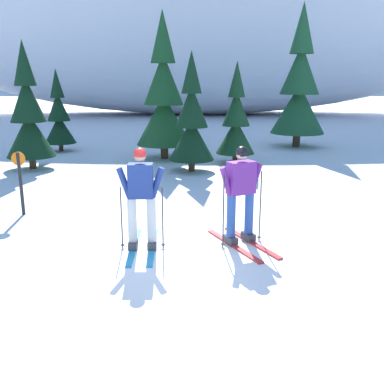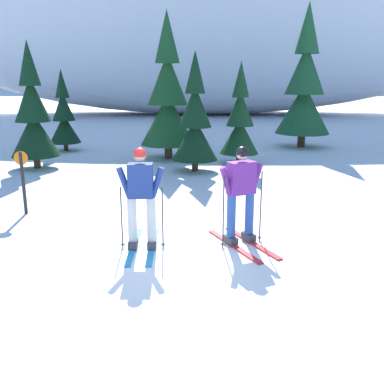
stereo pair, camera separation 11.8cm
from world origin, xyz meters
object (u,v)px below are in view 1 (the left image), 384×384
Objects in this scene: pine_tree_center_left at (164,99)px; pine_tree_center_right at (192,122)px; pine_tree_right at (236,121)px; skier_purple_jacket at (241,193)px; pine_tree_far_right at (299,88)px; trail_marker_post at (20,179)px; skier_navy_jacket at (141,198)px; pine_tree_far_left at (59,117)px; pine_tree_left at (28,117)px.

pine_tree_center_right is at bearing -66.54° from pine_tree_center_left.
pine_tree_center_right is at bearing -138.58° from pine_tree_right.
pine_tree_center_left is 1.40× the size of pine_tree_center_right.
pine_tree_far_right is (3.53, 10.82, 1.45)m from skier_purple_jacket.
pine_tree_center_left is 2.64m from pine_tree_right.
skier_purple_jacket is 0.34× the size of pine_tree_center_left.
skier_purple_jacket is 4.64m from trail_marker_post.
pine_tree_far_left reaches higher than skier_navy_jacket.
skier_purple_jacket is 0.30× the size of pine_tree_far_right.
pine_tree_left reaches higher than skier_navy_jacket.
pine_tree_center_left is 1.50× the size of pine_tree_right.
pine_tree_left is 0.69× the size of pine_tree_far_right.
skier_purple_jacket is 6.10m from pine_tree_center_right.
pine_tree_far_left is 0.80× the size of pine_tree_left.
pine_tree_center_right is (0.86, 6.30, 0.59)m from skier_navy_jacket.
pine_tree_far_left is at bearing 90.92° from pine_tree_left.
pine_tree_center_right is (4.97, -0.41, -0.13)m from pine_tree_left.
pine_tree_far_right is 4.22× the size of trail_marker_post.
pine_tree_far_left is 4.45m from pine_tree_center_left.
pine_tree_left is at bearing 175.30° from pine_tree_center_right.
trail_marker_post is (1.48, -8.12, -0.54)m from pine_tree_far_left.
pine_tree_right is at bearing 41.42° from pine_tree_center_right.
pine_tree_far_left is 0.87× the size of pine_tree_center_right.
skier_purple_jacket is 11.48m from pine_tree_far_right.
pine_tree_center_left is 7.14m from trail_marker_post.
skier_navy_jacket is 6.39m from pine_tree_center_right.
pine_tree_far_right is at bearing 49.36° from trail_marker_post.
pine_tree_far_left is (-5.81, 9.78, 0.40)m from skier_purple_jacket.
pine_tree_center_right is 1.08× the size of pine_tree_right.
trail_marker_post is (-3.54, -4.36, -0.72)m from pine_tree_center_right.
trail_marker_post is (-2.60, -6.52, -1.31)m from pine_tree_center_left.
pine_tree_right is at bearing -20.23° from pine_tree_center_left.
pine_tree_far_right is (2.87, 3.52, 0.96)m from pine_tree_right.
skier_navy_jacket is 1.01× the size of skier_purple_jacket.
pine_tree_left reaches higher than trail_marker_post.
skier_purple_jacket is at bearing -78.05° from pine_tree_center_left.
skier_purple_jacket is 8.66m from pine_tree_left.
pine_tree_left is 10.31m from pine_tree_far_right.
pine_tree_center_right is 1.94m from pine_tree_right.
pine_tree_left is at bearing 106.69° from trail_marker_post.
pine_tree_center_right is (0.94, -2.17, -0.58)m from pine_tree_center_left.
pine_tree_far_right is (5.27, 2.64, 0.27)m from pine_tree_center_left.
pine_tree_center_left is at bearing -21.39° from pine_tree_far_left.
skier_navy_jacket is 0.35× the size of pine_tree_center_left.
skier_purple_jacket is 11.39m from pine_tree_far_left.
skier_navy_jacket is 3.31m from trail_marker_post.
pine_tree_right is at bearing 73.06° from skier_navy_jacket.
pine_tree_right is at bearing 48.50° from trail_marker_post.
pine_tree_far_right is at bearing 25.31° from pine_tree_left.
pine_tree_center_right is at bearing 50.94° from trail_marker_post.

